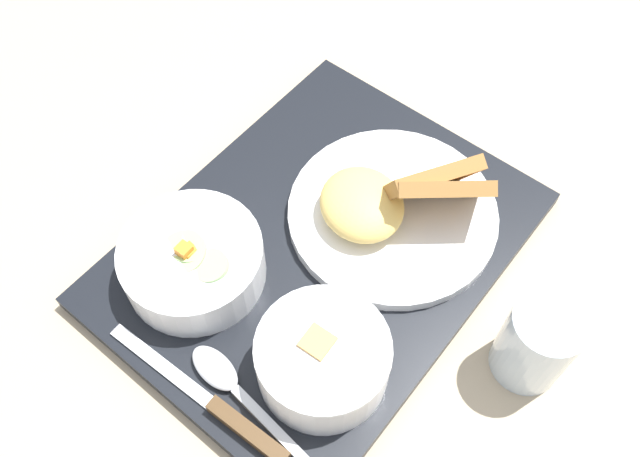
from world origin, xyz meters
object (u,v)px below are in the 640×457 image
(plate_main, at_px, (394,205))
(bowl_soup, at_px, (323,358))
(spoon, at_px, (231,384))
(glass_water, at_px, (535,345))
(knife, at_px, (227,416))
(bowl_salad, at_px, (192,259))

(plate_main, bearing_deg, bowl_soup, -163.57)
(spoon, distance_m, glass_water, 0.28)
(knife, relative_size, glass_water, 2.19)
(spoon, bearing_deg, bowl_soup, -124.91)
(bowl_soup, distance_m, spoon, 0.09)
(bowl_salad, bearing_deg, knife, -124.11)
(bowl_salad, relative_size, glass_water, 1.47)
(spoon, bearing_deg, plate_main, -85.55)
(bowl_soup, relative_size, glass_water, 1.27)
(bowl_soup, height_order, glass_water, glass_water)
(plate_main, xyz_separation_m, knife, (-0.27, -0.02, -0.01))
(knife, height_order, glass_water, glass_water)
(spoon, height_order, glass_water, glass_water)
(bowl_salad, distance_m, knife, 0.15)
(knife, distance_m, glass_water, 0.28)
(bowl_salad, xyz_separation_m, plate_main, (0.18, -0.11, -0.01))
(plate_main, distance_m, spoon, 0.24)
(knife, bearing_deg, plate_main, -89.88)
(bowl_salad, bearing_deg, glass_water, -65.53)
(spoon, xyz_separation_m, glass_water, (0.20, -0.19, 0.02))
(plate_main, height_order, knife, plate_main)
(bowl_soup, distance_m, plate_main, 0.19)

